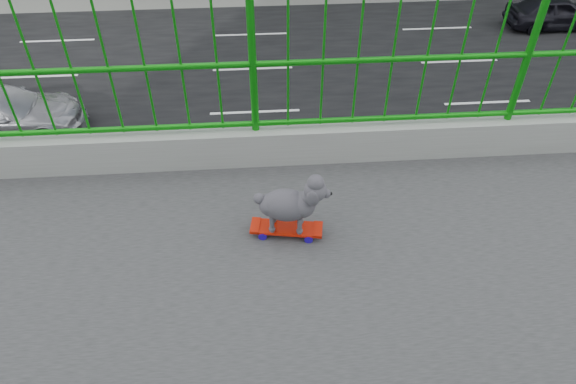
% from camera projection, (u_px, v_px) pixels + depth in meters
% --- Properties ---
extents(road, '(18.00, 90.00, 0.02)m').
position_uv_depth(road, '(255.00, 112.00, 17.54)').
color(road, black).
rests_on(road, ground).
extents(railing, '(3.00, 24.00, 1.42)m').
position_uv_depth(railing, '(263.00, 278.00, 3.05)').
color(railing, gray).
rests_on(railing, footbridge).
extents(skateboard, '(0.22, 0.51, 0.07)m').
position_uv_depth(skateboard, '(286.00, 229.00, 3.58)').
color(skateboard, red).
rests_on(skateboard, footbridge).
extents(poodle, '(0.26, 0.51, 0.42)m').
position_uv_depth(poodle, '(291.00, 203.00, 3.42)').
color(poodle, '#29262B').
rests_on(poodle, skateboard).
extents(car_4, '(1.63, 4.05, 1.38)m').
position_uv_depth(car_4, '(555.00, 12.00, 22.14)').
color(car_4, black).
rests_on(car_4, ground).
extents(car_6, '(2.62, 5.69, 1.58)m').
position_uv_depth(car_6, '(510.00, 152.00, 14.57)').
color(car_6, gray).
rests_on(car_6, ground).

